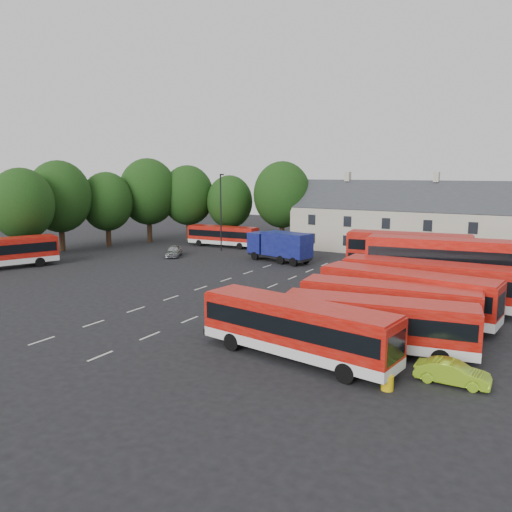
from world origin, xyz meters
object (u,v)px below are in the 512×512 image
object	(u,v)px
box_truck	(280,245)
lamppost	(221,210)
bus_dd_south	(443,265)
bus_row_a	(296,325)
grit_bin	(387,383)
lime_car	(452,373)
silver_car	(174,251)

from	to	relation	value
box_truck	lamppost	world-z (taller)	lamppost
bus_dd_south	box_truck	distance (m)	20.66
bus_row_a	bus_dd_south	size ratio (longest dim) A/B	0.95
lamppost	grit_bin	bearing A→B (deg)	-45.41
bus_row_a	box_truck	world-z (taller)	box_truck
lime_car	lamppost	bearing A→B (deg)	48.52
bus_dd_south	grit_bin	world-z (taller)	bus_dd_south
lamppost	bus_row_a	bearing A→B (deg)	-49.68
box_truck	lime_car	bearing A→B (deg)	-35.58
box_truck	lamppost	distance (m)	11.32
lime_car	grit_bin	world-z (taller)	lime_car
lime_car	grit_bin	xyz separation A→B (m)	(-2.49, -2.23, -0.21)
bus_row_a	box_truck	size ratio (longest dim) A/B	1.42
lime_car	grit_bin	size ratio (longest dim) A/B	4.82
bus_row_a	lime_car	size ratio (longest dim) A/B	3.34
lamppost	bus_dd_south	bearing A→B (deg)	-21.66
bus_row_a	lime_car	bearing A→B (deg)	14.27
bus_row_a	lamppost	xyz separation A→B (m)	(-24.85, 29.28, 3.32)
bus_dd_south	grit_bin	bearing A→B (deg)	-94.51
silver_car	bus_dd_south	bearing A→B (deg)	-38.50
silver_car	lime_car	world-z (taller)	silver_car
bus_row_a	grit_bin	xyz separation A→B (m)	(5.37, -1.38, -1.56)
grit_bin	box_truck	bearing A→B (deg)	126.12
bus_dd_south	box_truck	world-z (taller)	bus_dd_south
silver_car	bus_row_a	bearing A→B (deg)	-69.29
bus_dd_south	lime_car	size ratio (longest dim) A/B	3.53
bus_row_a	grit_bin	bearing A→B (deg)	-6.33
box_truck	silver_car	world-z (taller)	box_truck
bus_row_a	bus_dd_south	bearing A→B (deg)	84.18
bus_dd_south	grit_bin	size ratio (longest dim) A/B	17.00
silver_car	lime_car	distance (m)	41.34
bus_dd_south	lime_car	world-z (taller)	bus_dd_south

